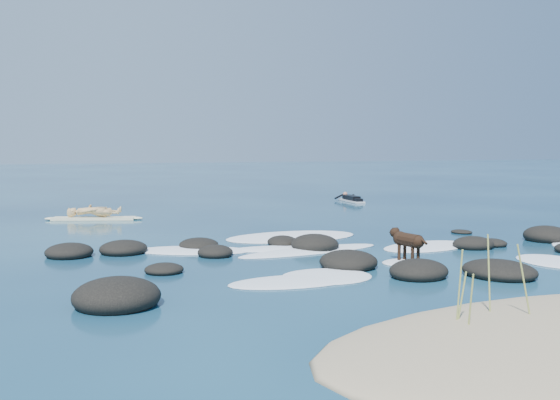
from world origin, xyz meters
name	(u,v)px	position (x,y,z in m)	size (l,w,h in m)	color
ground	(355,247)	(0.00, 0.00, 0.00)	(160.00, 160.00, 0.00)	#0A2642
dune_grass	(554,293)	(-0.90, -7.85, 0.63)	(3.48, 1.92, 1.23)	#9AA54F
reef_rocks	(331,257)	(-1.44, -1.73, 0.11)	(13.69, 7.15, 0.62)	black
breaking_foam	(366,250)	(0.05, -0.54, 0.01)	(13.49, 7.66, 0.12)	white
standing_surfer_rig	(93,198)	(-6.09, 8.29, 0.77)	(3.36, 1.35, 1.94)	#F3F1C3
paddling_surfer_rig	(351,199)	(5.55, 11.74, 0.14)	(1.05, 2.33, 0.40)	silver
dog	(407,240)	(0.06, -2.46, 0.53)	(0.46, 1.24, 0.79)	black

